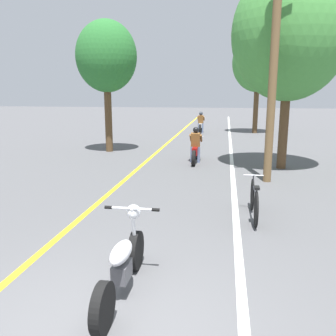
{
  "coord_description": "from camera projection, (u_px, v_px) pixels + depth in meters",
  "views": [
    {
      "loc": [
        1.33,
        -3.24,
        2.67
      ],
      "look_at": [
        0.01,
        4.91,
        0.9
      ],
      "focal_mm": 38.0,
      "sensor_mm": 36.0,
      "label": 1
    }
  ],
  "objects": [
    {
      "name": "roadside_tree_left",
      "position": [
        106.0,
        57.0,
        15.49
      ],
      "size": [
        2.69,
        2.42,
        5.74
      ],
      "color": "#513A23",
      "rests_on": "ground"
    },
    {
      "name": "roadside_tree_right_far",
      "position": [
        258.0,
        63.0,
        22.74
      ],
      "size": [
        3.28,
        2.95,
        6.43
      ],
      "color": "#513A23",
      "rests_on": "ground"
    },
    {
      "name": "bicycle_parked",
      "position": [
        254.0,
        200.0,
        7.64
      ],
      "size": [
        0.44,
        1.81,
        0.84
      ],
      "color": "black",
      "rests_on": "ground"
    },
    {
      "name": "lane_stripe_edge",
      "position": [
        231.0,
        152.0,
        16.1
      ],
      "size": [
        0.14,
        48.0,
        0.01
      ],
      "primitive_type": "cube",
      "color": "white",
      "rests_on": "ground"
    },
    {
      "name": "motorcycle_foreground",
      "position": [
        123.0,
        263.0,
        4.74
      ],
      "size": [
        0.81,
        2.1,
        1.06
      ],
      "color": "black",
      "rests_on": "ground"
    },
    {
      "name": "lane_stripe_center",
      "position": [
        159.0,
        150.0,
        16.62
      ],
      "size": [
        0.14,
        48.0,
        0.01
      ],
      "primitive_type": "cube",
      "color": "yellow",
      "rests_on": "ground"
    },
    {
      "name": "motorcycle_rider_lead",
      "position": [
        195.0,
        149.0,
        13.69
      ],
      "size": [
        0.5,
        2.02,
        1.37
      ],
      "color": "black",
      "rests_on": "ground"
    },
    {
      "name": "motorcycle_rider_far",
      "position": [
        201.0,
        125.0,
        23.74
      ],
      "size": [
        0.5,
        2.03,
        1.4
      ],
      "color": "black",
      "rests_on": "ground"
    },
    {
      "name": "roadside_tree_right_near",
      "position": [
        290.0,
        34.0,
        11.78
      ],
      "size": [
        3.85,
        3.47,
        6.79
      ],
      "color": "#513A23",
      "rests_on": "ground"
    },
    {
      "name": "utility_pole",
      "position": [
        274.0,
        62.0,
        10.11
      ],
      "size": [
        1.1,
        0.24,
        6.82
      ],
      "color": "brown",
      "rests_on": "ground"
    }
  ]
}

